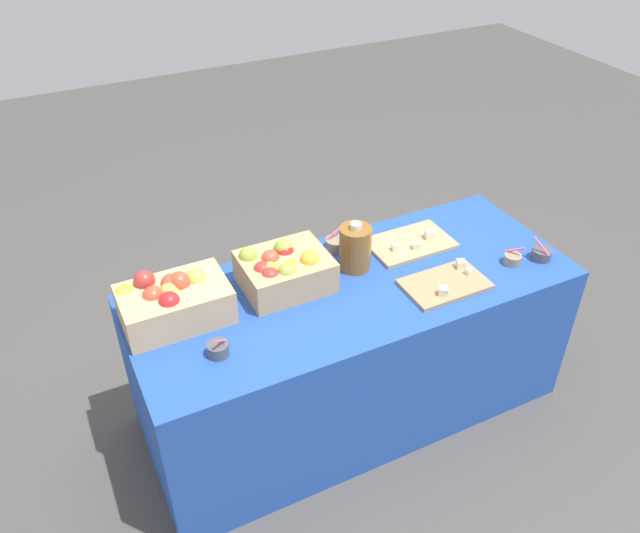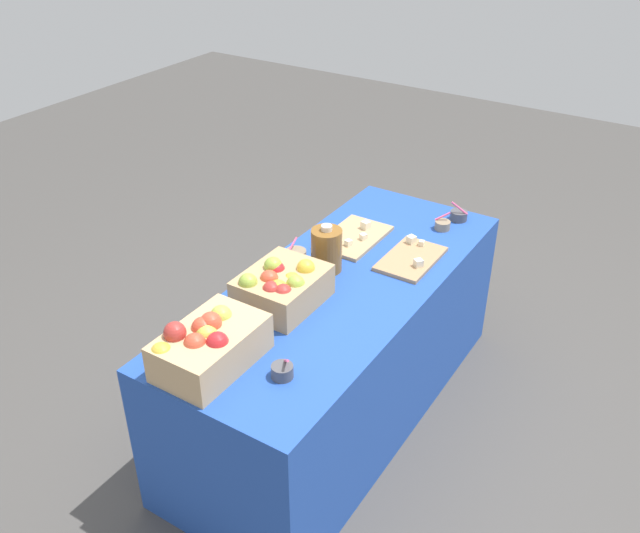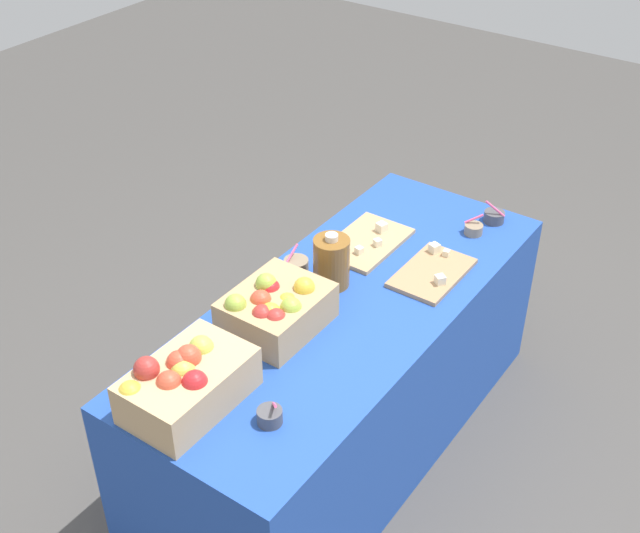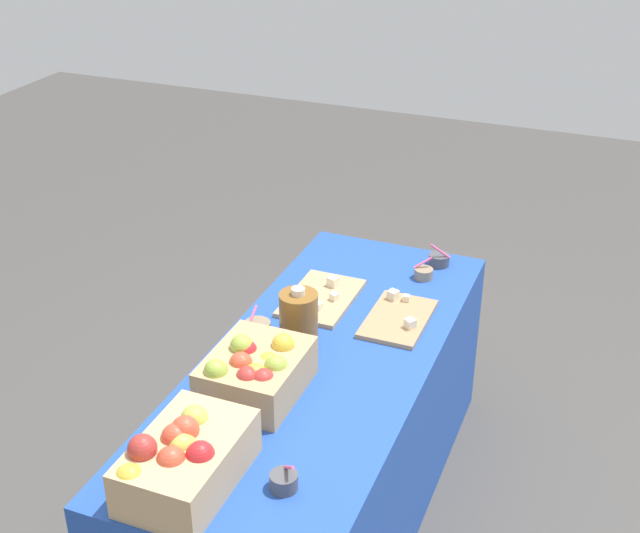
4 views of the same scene
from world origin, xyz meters
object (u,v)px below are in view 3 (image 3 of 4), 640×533
at_px(apple_crate_middle, 276,308).
at_px(sample_bowl_far, 474,229).
at_px(cutting_board_front, 432,272).
at_px(cutting_board_back, 367,242).
at_px(sample_bowl_near, 494,217).
at_px(sample_bowl_mid, 296,265).
at_px(apple_crate_left, 186,382).
at_px(sample_bowl_extra, 270,416).
at_px(cider_jug, 331,262).

distance_m(apple_crate_middle, sample_bowl_far, 1.01).
distance_m(cutting_board_front, cutting_board_back, 0.33).
relative_size(sample_bowl_near, sample_bowl_mid, 1.08).
relative_size(sample_bowl_mid, sample_bowl_far, 1.15).
xyz_separation_m(apple_crate_left, sample_bowl_near, (1.57, -0.32, -0.06)).
relative_size(apple_crate_left, cutting_board_front, 1.18).
bearing_deg(sample_bowl_near, cutting_board_front, 177.02).
relative_size(cutting_board_front, sample_bowl_mid, 3.51).
bearing_deg(sample_bowl_extra, cutting_board_back, 16.05).
distance_m(sample_bowl_extra, cider_jug, 0.76).
xyz_separation_m(cutting_board_back, sample_bowl_extra, (-1.02, -0.29, 0.02)).
relative_size(apple_crate_middle, sample_bowl_far, 4.11).
xyz_separation_m(cutting_board_back, sample_bowl_near, (0.46, -0.35, 0.01)).
relative_size(apple_crate_left, cider_jug, 1.86).
xyz_separation_m(apple_crate_middle, sample_bowl_near, (1.10, -0.32, -0.06)).
xyz_separation_m(cutting_board_front, sample_bowl_mid, (-0.28, 0.45, 0.02)).
bearing_deg(sample_bowl_extra, apple_crate_left, 107.29).
bearing_deg(apple_crate_middle, sample_bowl_near, -16.38).
bearing_deg(cider_jug, sample_bowl_far, -24.12).
bearing_deg(sample_bowl_far, sample_bowl_mid, 145.21).
distance_m(cutting_board_front, sample_bowl_extra, 0.99).
xyz_separation_m(apple_crate_middle, cutting_board_back, (0.64, 0.03, -0.07)).
distance_m(sample_bowl_near, cider_jug, 0.83).
bearing_deg(cider_jug, apple_crate_middle, 178.21).
bearing_deg(sample_bowl_near, sample_bowl_far, 167.94).
bearing_deg(sample_bowl_near, sample_bowl_mid, 148.58).
distance_m(cutting_board_back, sample_bowl_far, 0.45).
distance_m(cutting_board_back, sample_bowl_extra, 1.07).
relative_size(apple_crate_left, sample_bowl_extra, 4.13).
height_order(sample_bowl_mid, sample_bowl_extra, same).
bearing_deg(cutting_board_back, sample_bowl_mid, 158.54).
relative_size(cutting_board_back, sample_bowl_mid, 3.79).
height_order(cutting_board_back, cider_jug, cider_jug).
xyz_separation_m(sample_bowl_far, sample_bowl_extra, (-1.35, 0.03, 0.00)).
bearing_deg(cutting_board_front, sample_bowl_near, -2.98).
xyz_separation_m(cutting_board_front, cutting_board_back, (0.04, 0.32, -0.00)).
bearing_deg(cutting_board_back, sample_bowl_far, -44.80).
relative_size(cutting_board_back, cider_jug, 1.71).
bearing_deg(apple_crate_middle, cutting_board_front, -26.12).
relative_size(sample_bowl_near, sample_bowl_extra, 1.08).
bearing_deg(sample_bowl_extra, cider_jug, 19.95).
xyz_separation_m(sample_bowl_near, sample_bowl_extra, (-1.48, 0.05, 0.00)).
height_order(sample_bowl_far, cider_jug, cider_jug).
distance_m(sample_bowl_mid, sample_bowl_far, 0.78).
height_order(cutting_board_front, sample_bowl_mid, sample_bowl_mid).
distance_m(apple_crate_middle, cutting_board_front, 0.68).
bearing_deg(cutting_board_back, cutting_board_front, -96.17).
height_order(apple_crate_left, cider_jug, cider_jug).
relative_size(apple_crate_middle, sample_bowl_near, 3.31).
bearing_deg(cutting_board_front, cutting_board_back, 83.83).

